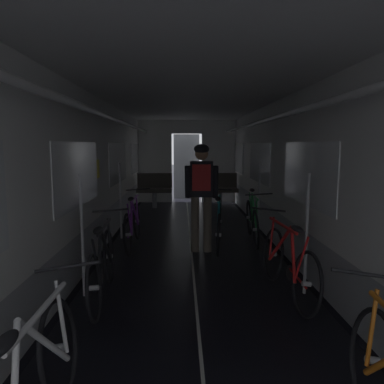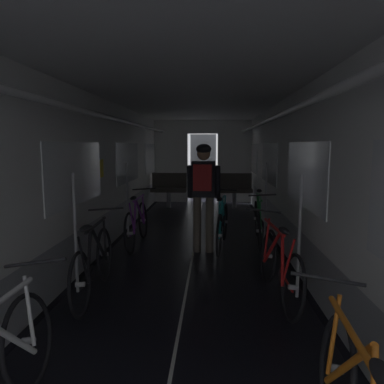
% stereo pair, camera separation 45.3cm
% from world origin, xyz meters
% --- Properties ---
extents(train_car_shell, '(3.14, 12.34, 2.57)m').
position_xyz_m(train_car_shell, '(-0.00, 3.60, 1.70)').
color(train_car_shell, black).
rests_on(train_car_shell, ground).
extents(bench_seat_far_left, '(0.98, 0.51, 0.95)m').
position_xyz_m(bench_seat_far_left, '(-0.90, 8.07, 0.57)').
color(bench_seat_far_left, gray).
rests_on(bench_seat_far_left, ground).
extents(bench_seat_far_right, '(0.98, 0.51, 0.95)m').
position_xyz_m(bench_seat_far_right, '(0.90, 8.07, 0.57)').
color(bench_seat_far_right, gray).
rests_on(bench_seat_far_right, ground).
extents(bicycle_purple, '(0.44, 1.69, 0.95)m').
position_xyz_m(bicycle_purple, '(-0.98, 4.12, 0.38)').
color(bicycle_purple, black).
rests_on(bicycle_purple, ground).
extents(bicycle_red, '(0.47, 1.69, 0.95)m').
position_xyz_m(bicycle_red, '(1.05, 2.04, 0.38)').
color(bicycle_red, black).
rests_on(bicycle_red, ground).
extents(bicycle_black, '(0.44, 1.69, 0.95)m').
position_xyz_m(bicycle_black, '(-1.03, 2.00, 0.38)').
color(bicycle_black, black).
rests_on(bicycle_black, ground).
extents(bicycle_green, '(0.44, 1.69, 0.94)m').
position_xyz_m(bicycle_green, '(1.10, 4.42, 0.38)').
color(bicycle_green, black).
rests_on(bicycle_green, ground).
extents(person_cyclist_aisle, '(0.54, 0.40, 1.73)m').
position_xyz_m(person_cyclist_aisle, '(0.16, 3.80, 1.07)').
color(person_cyclist_aisle, brown).
rests_on(person_cyclist_aisle, ground).
extents(bicycle_teal_in_aisle, '(0.44, 1.68, 0.94)m').
position_xyz_m(bicycle_teal_in_aisle, '(0.47, 4.06, 0.38)').
color(bicycle_teal_in_aisle, black).
rests_on(bicycle_teal_in_aisle, ground).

